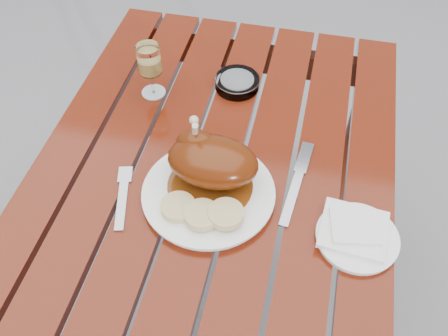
# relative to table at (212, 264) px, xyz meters

# --- Properties ---
(ground) EXTENTS (60.00, 60.00, 0.00)m
(ground) POSITION_rel_table_xyz_m (0.00, 0.00, -0.38)
(ground) COLOR slate
(ground) RESTS_ON ground
(table) EXTENTS (0.80, 1.20, 0.75)m
(table) POSITION_rel_table_xyz_m (0.00, 0.00, 0.00)
(table) COLOR maroon
(table) RESTS_ON ground
(dinner_plate) EXTENTS (0.33, 0.33, 0.02)m
(dinner_plate) POSITION_rel_table_xyz_m (0.01, -0.05, 0.38)
(dinner_plate) COLOR white
(dinner_plate) RESTS_ON table
(roast_duck) EXTENTS (0.19, 0.18, 0.14)m
(roast_duck) POSITION_rel_table_xyz_m (0.01, -0.00, 0.45)
(roast_duck) COLOR #5D2A0A
(roast_duck) RESTS_ON dinner_plate
(bread_dumplings) EXTENTS (0.17, 0.08, 0.02)m
(bread_dumplings) POSITION_rel_table_xyz_m (0.01, -0.11, 0.41)
(bread_dumplings) COLOR beige
(bread_dumplings) RESTS_ON dinner_plate
(wine_glass) EXTENTS (0.08, 0.08, 0.14)m
(wine_glass) POSITION_rel_table_xyz_m (-0.21, 0.24, 0.45)
(wine_glass) COLOR #E4C268
(wine_glass) RESTS_ON table
(side_plate) EXTENTS (0.22, 0.22, 0.01)m
(side_plate) POSITION_rel_table_xyz_m (0.33, -0.08, 0.38)
(side_plate) COLOR white
(side_plate) RESTS_ON table
(napkin) EXTENTS (0.14, 0.13, 0.01)m
(napkin) POSITION_rel_table_xyz_m (0.32, -0.07, 0.39)
(napkin) COLOR white
(napkin) RESTS_ON side_plate
(ashtray) EXTENTS (0.14, 0.14, 0.03)m
(ashtray) POSITION_rel_table_xyz_m (-0.00, 0.32, 0.39)
(ashtray) COLOR #B2B7BC
(ashtray) RESTS_ON table
(fork) EXTENTS (0.06, 0.15, 0.01)m
(fork) POSITION_rel_table_xyz_m (-0.17, -0.10, 0.38)
(fork) COLOR gray
(fork) RESTS_ON table
(knife) EXTENTS (0.04, 0.21, 0.01)m
(knife) POSITION_rel_table_xyz_m (0.19, 0.01, 0.38)
(knife) COLOR gray
(knife) RESTS_ON table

